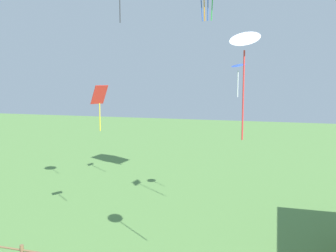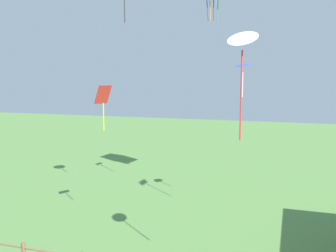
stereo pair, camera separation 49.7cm
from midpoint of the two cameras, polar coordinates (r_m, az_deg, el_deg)
kite_blue_delta at (r=18.98m, az=9.91°, el=8.88°), size 1.01×1.00×1.72m
kite_white_delta at (r=11.32m, az=10.33°, el=12.25°), size 1.06×0.98×3.28m
kite_red_diamond at (r=17.36m, az=-11.21°, el=4.05°), size 0.73×0.82×2.09m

